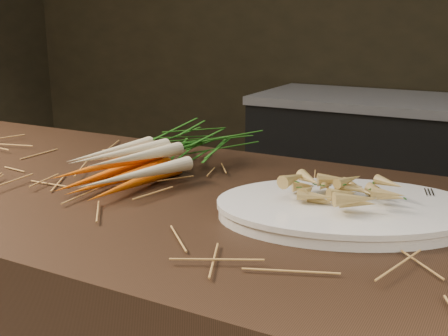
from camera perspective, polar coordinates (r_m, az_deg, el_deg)
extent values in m
cube|color=black|center=(2.83, 21.53, -2.55)|extent=(1.80, 0.60, 0.80)
cone|color=#E95B06|center=(1.10, -11.89, -0.69)|extent=(0.06, 0.26, 0.03)
cone|color=#E95B06|center=(1.07, -10.45, -1.05)|extent=(0.08, 0.26, 0.03)
cone|color=#E95B06|center=(1.05, -8.93, -1.44)|extent=(0.05, 0.26, 0.03)
cone|color=#E95B06|center=(1.08, -11.60, 0.36)|extent=(0.08, 0.26, 0.03)
cone|color=beige|center=(1.09, -11.35, 1.65)|extent=(0.04, 0.24, 0.04)
cone|color=beige|center=(1.06, -10.41, 1.46)|extent=(0.07, 0.24, 0.04)
cone|color=beige|center=(1.04, -8.85, 1.13)|extent=(0.06, 0.24, 0.04)
cone|color=beige|center=(1.01, -8.82, -0.66)|extent=(0.10, 0.23, 0.03)
ellipsoid|color=#226E19|center=(1.22, -2.95, 2.57)|extent=(0.19, 0.24, 0.08)
cube|color=silver|center=(0.93, 21.39, -3.99)|extent=(0.05, 0.15, 0.00)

